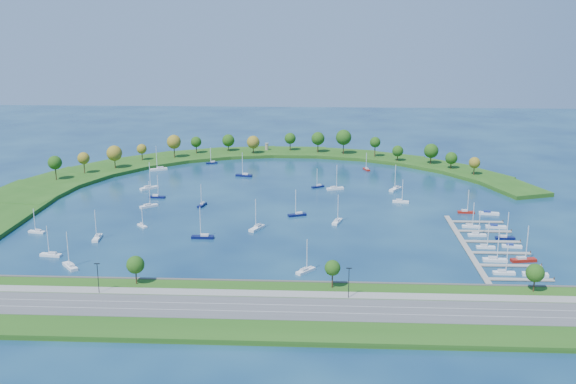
{
  "coord_description": "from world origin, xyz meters",
  "views": [
    {
      "loc": [
        20.39,
        -309.11,
        87.77
      ],
      "look_at": [
        5.0,
        5.0,
        4.0
      ],
      "focal_mm": 41.3,
      "sensor_mm": 36.0,
      "label": 1
    }
  ],
  "objects_px": {
    "docked_boat_8": "(471,226)",
    "docked_boat_9": "(496,227)",
    "moored_boat_18": "(306,270)",
    "moored_boat_8": "(157,196)",
    "moored_boat_12": "(97,237)",
    "docked_boat_4": "(486,246)",
    "moored_boat_21": "(257,227)",
    "harbor_tower": "(267,146)",
    "moored_boat_13": "(212,162)",
    "moored_boat_2": "(51,254)",
    "moored_boat_11": "(149,187)",
    "docked_boat_10": "(466,211)",
    "docked_boat_6": "(477,234)",
    "moored_boat_4": "(337,221)",
    "moored_boat_6": "(396,188)",
    "moored_boat_7": "(142,225)",
    "moored_boat_0": "(244,175)",
    "moored_boat_20": "(366,169)",
    "moored_boat_9": "(37,231)",
    "docked_boat_0": "(504,272)",
    "moored_boat_1": "(70,265)",
    "moored_boat_15": "(318,186)",
    "dock_system": "(484,247)",
    "moored_boat_14": "(401,201)",
    "docked_boat_3": "(523,259)",
    "moored_boat_3": "(149,205)",
    "docked_boat_5": "(512,246)",
    "moored_boat_16": "(335,188)",
    "moored_boat_17": "(159,169)",
    "moored_boat_19": "(297,214)",
    "docked_boat_7": "(505,237)",
    "docked_boat_2": "(495,259)",
    "moored_boat_10": "(203,236)",
    "docked_boat_11": "(489,213)",
    "docked_boat_1": "(535,274)"
  },
  "relations": [
    {
      "from": "moored_boat_18",
      "to": "docked_boat_4",
      "type": "xyz_separation_m",
      "value": [
        69.68,
        28.44,
        -0.04
      ]
    },
    {
      "from": "moored_boat_17",
      "to": "moored_boat_18",
      "type": "distance_m",
      "value": 179.91
    },
    {
      "from": "dock_system",
      "to": "moored_boat_7",
      "type": "xyz_separation_m",
      "value": [
        -140.94,
        19.93,
        0.49
      ]
    },
    {
      "from": "moored_boat_10",
      "to": "moored_boat_21",
      "type": "relative_size",
      "value": 0.99
    },
    {
      "from": "moored_boat_21",
      "to": "docked_boat_9",
      "type": "relative_size",
      "value": 1.53
    },
    {
      "from": "moored_boat_8",
      "to": "moored_boat_10",
      "type": "relative_size",
      "value": 0.87
    },
    {
      "from": "moored_boat_1",
      "to": "moored_boat_15",
      "type": "xyz_separation_m",
      "value": [
        88.54,
        120.33,
        -0.09
      ]
    },
    {
      "from": "harbor_tower",
      "to": "moored_boat_20",
      "type": "distance_m",
      "value": 78.67
    },
    {
      "from": "moored_boat_7",
      "to": "moored_boat_20",
      "type": "bearing_deg",
      "value": 95.2
    },
    {
      "from": "moored_boat_18",
      "to": "docked_boat_8",
      "type": "distance_m",
      "value": 88.54
    },
    {
      "from": "moored_boat_1",
      "to": "docked_boat_7",
      "type": "relative_size",
      "value": 1.18
    },
    {
      "from": "moored_boat_7",
      "to": "moored_boat_9",
      "type": "relative_size",
      "value": 0.87
    },
    {
      "from": "moored_boat_2",
      "to": "moored_boat_9",
      "type": "xyz_separation_m",
      "value": [
        -16.92,
        27.01,
        -0.04
      ]
    },
    {
      "from": "moored_boat_3",
      "to": "docked_boat_5",
      "type": "bearing_deg",
      "value": -57.0
    },
    {
      "from": "moored_boat_11",
      "to": "moored_boat_13",
      "type": "relative_size",
      "value": 1.41
    },
    {
      "from": "moored_boat_3",
      "to": "docked_boat_3",
      "type": "bearing_deg",
      "value": -62.02
    },
    {
      "from": "moored_boat_3",
      "to": "moored_boat_16",
      "type": "distance_m",
      "value": 96.51
    },
    {
      "from": "docked_boat_4",
      "to": "docked_boat_10",
      "type": "height_order",
      "value": "docked_boat_10"
    },
    {
      "from": "moored_boat_15",
      "to": "moored_boat_18",
      "type": "bearing_deg",
      "value": 55.02
    },
    {
      "from": "moored_boat_9",
      "to": "docked_boat_4",
      "type": "distance_m",
      "value": 183.26
    },
    {
      "from": "docked_boat_6",
      "to": "harbor_tower",
      "type": "bearing_deg",
      "value": 122.03
    },
    {
      "from": "moored_boat_11",
      "to": "docked_boat_10",
      "type": "bearing_deg",
      "value": -54.74
    },
    {
      "from": "docked_boat_8",
      "to": "docked_boat_9",
      "type": "height_order",
      "value": "docked_boat_8"
    },
    {
      "from": "moored_boat_18",
      "to": "docked_boat_4",
      "type": "distance_m",
      "value": 75.26
    },
    {
      "from": "moored_boat_12",
      "to": "docked_boat_9",
      "type": "relative_size",
      "value": 1.44
    },
    {
      "from": "moored_boat_7",
      "to": "moored_boat_20",
      "type": "relative_size",
      "value": 0.89
    },
    {
      "from": "moored_boat_18",
      "to": "moored_boat_21",
      "type": "height_order",
      "value": "moored_boat_21"
    },
    {
      "from": "moored_boat_8",
      "to": "moored_boat_12",
      "type": "xyz_separation_m",
      "value": [
        -9.06,
        -63.78,
        0.03
      ]
    },
    {
      "from": "moored_boat_13",
      "to": "moored_boat_2",
      "type": "bearing_deg",
      "value": 54.64
    },
    {
      "from": "moored_boat_0",
      "to": "moored_boat_4",
      "type": "height_order",
      "value": "moored_boat_0"
    },
    {
      "from": "moored_boat_16",
      "to": "docked_boat_3",
      "type": "relative_size",
      "value": 0.95
    },
    {
      "from": "moored_boat_7",
      "to": "docked_boat_11",
      "type": "bearing_deg",
      "value": 57.07
    },
    {
      "from": "moored_boat_18",
      "to": "docked_boat_6",
      "type": "relative_size",
      "value": 1.1
    },
    {
      "from": "moored_boat_9",
      "to": "moored_boat_14",
      "type": "bearing_deg",
      "value": -149.83
    },
    {
      "from": "moored_boat_16",
      "to": "docked_boat_9",
      "type": "distance_m",
      "value": 91.32
    },
    {
      "from": "dock_system",
      "to": "moored_boat_6",
      "type": "relative_size",
      "value": 6.0
    },
    {
      "from": "moored_boat_8",
      "to": "moored_boat_12",
      "type": "height_order",
      "value": "moored_boat_12"
    },
    {
      "from": "harbor_tower",
      "to": "moored_boat_18",
      "type": "relative_size",
      "value": 0.39
    },
    {
      "from": "moored_boat_8",
      "to": "docked_boat_0",
      "type": "distance_m",
      "value": 173.53
    },
    {
      "from": "moored_boat_12",
      "to": "moored_boat_16",
      "type": "distance_m",
      "value": 129.52
    },
    {
      "from": "docked_boat_9",
      "to": "moored_boat_14",
      "type": "bearing_deg",
      "value": 139.88
    },
    {
      "from": "moored_boat_7",
      "to": "moored_boat_21",
      "type": "bearing_deg",
      "value": 46.05
    },
    {
      "from": "docked_boat_1",
      "to": "docked_boat_2",
      "type": "bearing_deg",
      "value": 134.22
    },
    {
      "from": "docked_boat_4",
      "to": "docked_boat_10",
      "type": "relative_size",
      "value": 0.95
    },
    {
      "from": "moored_boat_3",
      "to": "docked_boat_2",
      "type": "bearing_deg",
      "value": -63.55
    },
    {
      "from": "moored_boat_15",
      "to": "docked_boat_6",
      "type": "height_order",
      "value": "docked_boat_6"
    },
    {
      "from": "moored_boat_14",
      "to": "docked_boat_3",
      "type": "relative_size",
      "value": 0.83
    },
    {
      "from": "docked_boat_6",
      "to": "moored_boat_2",
      "type": "bearing_deg",
      "value": -168.16
    },
    {
      "from": "moored_boat_4",
      "to": "moored_boat_6",
      "type": "bearing_deg",
      "value": -9.86
    },
    {
      "from": "moored_boat_19",
      "to": "moored_boat_21",
      "type": "xyz_separation_m",
      "value": [
        -16.41,
        -20.47,
        0.04
      ]
    }
  ]
}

